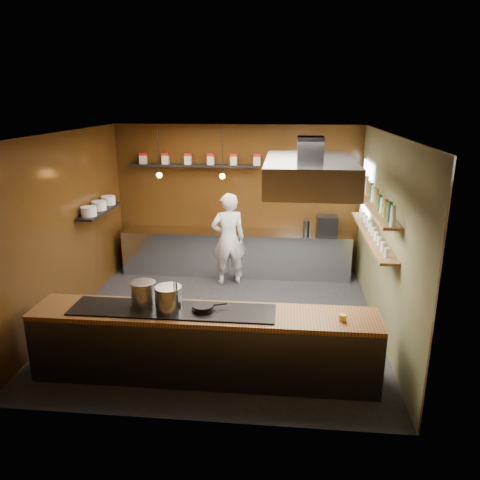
# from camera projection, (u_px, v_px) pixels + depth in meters

# --- Properties ---
(floor) EXTENTS (5.00, 5.00, 0.00)m
(floor) POSITION_uv_depth(u_px,v_px,m) (222.00, 320.00, 7.67)
(floor) COLOR black
(floor) RESTS_ON ground
(back_wall) EXTENTS (5.00, 0.00, 5.00)m
(back_wall) POSITION_uv_depth(u_px,v_px,m) (238.00, 199.00, 9.61)
(back_wall) COLOR black
(back_wall) RESTS_ON ground
(left_wall) EXTENTS (0.00, 5.00, 5.00)m
(left_wall) POSITION_uv_depth(u_px,v_px,m) (66.00, 228.00, 7.47)
(left_wall) COLOR black
(left_wall) RESTS_ON ground
(right_wall) EXTENTS (0.00, 5.00, 5.00)m
(right_wall) POSITION_uv_depth(u_px,v_px,m) (386.00, 237.00, 6.99)
(right_wall) COLOR brown
(right_wall) RESTS_ON ground
(ceiling) EXTENTS (5.00, 5.00, 0.00)m
(ceiling) POSITION_uv_depth(u_px,v_px,m) (219.00, 134.00, 6.79)
(ceiling) COLOR silver
(ceiling) RESTS_ON back_wall
(window_pane) EXTENTS (0.00, 1.00, 1.00)m
(window_pane) POSITION_uv_depth(u_px,v_px,m) (367.00, 189.00, 8.50)
(window_pane) COLOR white
(window_pane) RESTS_ON right_wall
(prep_counter) EXTENTS (4.60, 0.65, 0.90)m
(prep_counter) POSITION_uv_depth(u_px,v_px,m) (236.00, 253.00, 9.60)
(prep_counter) COLOR silver
(prep_counter) RESTS_ON floor
(pass_counter) EXTENTS (4.40, 0.72, 0.94)m
(pass_counter) POSITION_uv_depth(u_px,v_px,m) (204.00, 344.00, 6.01)
(pass_counter) COLOR #38383D
(pass_counter) RESTS_ON floor
(tin_shelf) EXTENTS (2.60, 0.26, 0.04)m
(tin_shelf) POSITION_uv_depth(u_px,v_px,m) (192.00, 165.00, 9.36)
(tin_shelf) COLOR black
(tin_shelf) RESTS_ON back_wall
(plate_shelf) EXTENTS (0.30, 1.40, 0.04)m
(plate_shelf) POSITION_uv_depth(u_px,v_px,m) (99.00, 211.00, 8.39)
(plate_shelf) COLOR black
(plate_shelf) RESTS_ON left_wall
(bottle_shelf_upper) EXTENTS (0.26, 2.80, 0.04)m
(bottle_shelf_upper) POSITION_uv_depth(u_px,v_px,m) (374.00, 205.00, 7.17)
(bottle_shelf_upper) COLOR olive
(bottle_shelf_upper) RESTS_ON right_wall
(bottle_shelf_lower) EXTENTS (0.26, 2.80, 0.04)m
(bottle_shelf_lower) POSITION_uv_depth(u_px,v_px,m) (371.00, 234.00, 7.31)
(bottle_shelf_lower) COLOR olive
(bottle_shelf_lower) RESTS_ON right_wall
(extractor_hood) EXTENTS (1.20, 2.00, 0.72)m
(extractor_hood) POSITION_uv_depth(u_px,v_px,m) (309.00, 173.00, 6.44)
(extractor_hood) COLOR #38383D
(extractor_hood) RESTS_ON ceiling
(pendant_left) EXTENTS (0.10, 0.10, 0.95)m
(pendant_left) POSITION_uv_depth(u_px,v_px,m) (159.00, 172.00, 8.79)
(pendant_left) COLOR black
(pendant_left) RESTS_ON ceiling
(pendant_right) EXTENTS (0.10, 0.10, 0.95)m
(pendant_right) POSITION_uv_depth(u_px,v_px,m) (222.00, 173.00, 8.68)
(pendant_right) COLOR black
(pendant_right) RESTS_ON ceiling
(storage_tins) EXTENTS (2.43, 0.13, 0.22)m
(storage_tins) POSITION_uv_depth(u_px,v_px,m) (199.00, 159.00, 9.31)
(storage_tins) COLOR #C0B69F
(storage_tins) RESTS_ON tin_shelf
(plate_stacks) EXTENTS (0.26, 1.16, 0.16)m
(plate_stacks) POSITION_uv_depth(u_px,v_px,m) (99.00, 206.00, 8.36)
(plate_stacks) COLOR white
(plate_stacks) RESTS_ON plate_shelf
(bottles) EXTENTS (0.06, 2.66, 0.24)m
(bottles) POSITION_uv_depth(u_px,v_px,m) (375.00, 196.00, 7.13)
(bottles) COLOR silver
(bottles) RESTS_ON bottle_shelf_upper
(wine_glasses) EXTENTS (0.07, 2.37, 0.13)m
(wine_glasses) POSITION_uv_depth(u_px,v_px,m) (372.00, 229.00, 7.29)
(wine_glasses) COLOR silver
(wine_glasses) RESTS_ON bottle_shelf_lower
(stockpot_large) EXTENTS (0.36, 0.36, 0.31)m
(stockpot_large) POSITION_uv_depth(u_px,v_px,m) (144.00, 293.00, 6.00)
(stockpot_large) COLOR silver
(stockpot_large) RESTS_ON pass_counter
(stockpot_small) EXTENTS (0.41, 0.41, 0.32)m
(stockpot_small) POSITION_uv_depth(u_px,v_px,m) (169.00, 299.00, 5.83)
(stockpot_small) COLOR #B6B8BD
(stockpot_small) RESTS_ON pass_counter
(utensil_crock) EXTENTS (0.15, 0.15, 0.16)m
(utensil_crock) POSITION_uv_depth(u_px,v_px,m) (176.00, 305.00, 5.83)
(utensil_crock) COLOR #B4B6BB
(utensil_crock) RESTS_ON pass_counter
(frying_pan) EXTENTS (0.44, 0.28, 0.07)m
(frying_pan) POSITION_uv_depth(u_px,v_px,m) (203.00, 308.00, 5.87)
(frying_pan) COLOR black
(frying_pan) RESTS_ON pass_counter
(butter_jar) EXTENTS (0.12, 0.12, 0.08)m
(butter_jar) POSITION_uv_depth(u_px,v_px,m) (343.00, 318.00, 5.63)
(butter_jar) COLOR gold
(butter_jar) RESTS_ON pass_counter
(espresso_machine) EXTENTS (0.40, 0.38, 0.39)m
(espresso_machine) POSITION_uv_depth(u_px,v_px,m) (327.00, 226.00, 9.18)
(espresso_machine) COLOR black
(espresso_machine) RESTS_ON prep_counter
(chef) EXTENTS (0.76, 0.62, 1.80)m
(chef) POSITION_uv_depth(u_px,v_px,m) (228.00, 239.00, 8.97)
(chef) COLOR white
(chef) RESTS_ON floor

